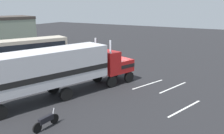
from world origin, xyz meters
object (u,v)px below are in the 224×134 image
Objects in this scene: semi_truck at (59,68)px; parked_bus at (23,50)px; motorcycle at (46,121)px; person_bystander at (50,79)px.

parked_bus is at bearing 62.45° from semi_truck.
motorcycle is (-10.40, -13.86, -1.58)m from parked_bus.
parked_bus is (5.74, 10.99, -0.46)m from semi_truck.
motorcycle is at bearing -126.89° from parked_bus.
semi_truck reaches higher than motorcycle.
person_bystander is at bearing 62.94° from semi_truck.
motorcycle is at bearing -138.44° from person_bystander.
parked_bus is at bearing 53.11° from motorcycle.
person_bystander reaches higher than motorcycle.
semi_truck is 5.85m from motorcycle.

